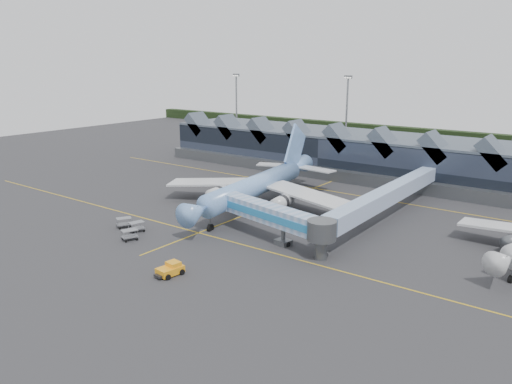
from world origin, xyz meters
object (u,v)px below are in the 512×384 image
Objects in this scene: main_airliner at (259,184)px; jet_bridge at (279,218)px; fuel_truck at (236,196)px; pushback_tug at (170,269)px.

jet_bridge is at bearing -52.97° from main_airliner.
fuel_truck is (-4.16, -1.62, -2.53)m from main_airliner.
jet_bridge is 22.43m from fuel_truck.
fuel_truck is at bearing 156.95° from jet_bridge.
jet_bridge reaches higher than pushback_tug.
fuel_truck is at bearing -166.45° from main_airliner.
pushback_tug is (-4.59, -17.61, -3.24)m from jet_bridge.
fuel_truck is 33.28m from pushback_tug.
main_airliner is at bearing 146.37° from jet_bridge.
jet_bridge is (14.20, -14.30, -0.18)m from main_airliner.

